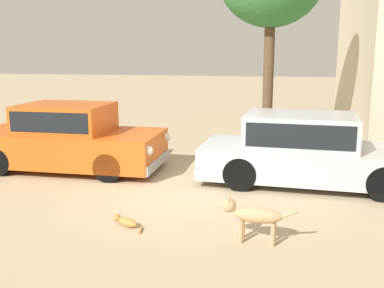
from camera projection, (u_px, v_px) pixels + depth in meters
ground_plane at (188, 193)px, 8.48m from camera, size 80.00×80.00×0.00m
parked_sedan_nearest at (68, 137)px, 10.06m from camera, size 4.29×1.85×1.47m
parked_sedan_second at (306, 149)px, 8.96m from camera, size 4.52×2.07×1.40m
stray_dog_spotted at (252, 214)px, 6.24m from camera, size 1.11×0.28×0.64m
stray_cat at (126, 222)px, 6.86m from camera, size 0.54×0.42×0.16m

